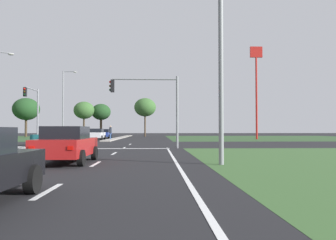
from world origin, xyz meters
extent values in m
plane|color=black|center=(0.00, 30.00, 0.00)|extent=(200.00, 200.00, 0.00)
cube|color=#2D4C28|center=(25.50, 54.50, 0.00)|extent=(35.00, 35.00, 0.01)
cube|color=gray|center=(0.00, 55.00, 0.07)|extent=(1.20, 36.00, 0.14)
cube|color=silver|center=(3.50, 5.99, 0.01)|extent=(0.14, 2.00, 0.01)
cube|color=silver|center=(3.50, 11.99, 0.01)|extent=(0.14, 2.00, 0.01)
cube|color=silver|center=(3.50, 17.99, 0.01)|extent=(0.14, 2.00, 0.01)
cube|color=silver|center=(3.50, 23.99, 0.01)|extent=(0.14, 2.00, 0.01)
cube|color=silver|center=(3.50, 29.99, 0.01)|extent=(0.14, 2.00, 0.01)
cube|color=silver|center=(6.85, 12.00, 0.01)|extent=(0.14, 24.00, 0.01)
cube|color=silver|center=(3.80, 23.00, 0.01)|extent=(6.40, 0.50, 0.01)
cube|color=silver|center=(-5.25, 24.80, 0.01)|extent=(0.70, 2.80, 0.01)
cube|color=silver|center=(-4.10, 24.80, 0.01)|extent=(0.70, 2.80, 0.01)
cube|color=silver|center=(-2.95, 24.80, 0.01)|extent=(0.70, 2.80, 0.01)
cube|color=silver|center=(-1.80, 24.80, 0.01)|extent=(0.70, 2.80, 0.01)
cube|color=silver|center=(-0.65, 24.80, 0.01)|extent=(0.70, 2.80, 0.01)
cube|color=#19565B|center=(-2.69, 28.08, 0.65)|extent=(4.49, 1.73, 0.66)
cube|color=black|center=(-2.84, 28.08, 1.24)|extent=(2.06, 1.52, 0.52)
cube|color=red|center=(-4.95, 28.74, 0.72)|extent=(0.04, 0.20, 0.14)
cube|color=red|center=(-4.95, 27.42, 0.72)|extent=(0.04, 0.20, 0.14)
cylinder|color=black|center=(-1.25, 28.95, 0.32)|extent=(0.64, 0.22, 0.64)
cylinder|color=black|center=(-1.25, 27.22, 0.32)|extent=(0.64, 0.22, 0.64)
cylinder|color=black|center=(-4.12, 28.95, 0.32)|extent=(0.64, 0.22, 0.64)
cylinder|color=black|center=(-4.12, 27.22, 0.32)|extent=(0.64, 0.22, 0.64)
cube|color=silver|center=(-2.18, 43.91, 0.68)|extent=(1.79, 4.16, 0.71)
cube|color=black|center=(-2.18, 44.06, 1.29)|extent=(1.57, 1.91, 0.52)
cube|color=red|center=(-1.50, 46.01, 0.75)|extent=(0.20, 0.04, 0.14)
cube|color=red|center=(-2.86, 46.01, 0.75)|extent=(0.20, 0.04, 0.14)
cylinder|color=black|center=(-1.28, 42.58, 0.32)|extent=(0.22, 0.64, 0.64)
cylinder|color=black|center=(-3.07, 42.58, 0.32)|extent=(0.22, 0.64, 0.64)
cylinder|color=black|center=(-1.28, 45.24, 0.32)|extent=(0.22, 0.64, 0.64)
cylinder|color=black|center=(-3.07, 45.24, 0.32)|extent=(0.22, 0.64, 0.64)
cube|color=#A31919|center=(2.18, 12.50, 0.68)|extent=(1.82, 4.25, 0.71)
cube|color=black|center=(2.18, 12.35, 1.29)|extent=(1.61, 1.95, 0.52)
cube|color=red|center=(1.49, 10.36, 0.75)|extent=(0.20, 0.04, 0.14)
cube|color=red|center=(2.88, 10.36, 0.75)|extent=(0.20, 0.04, 0.14)
cylinder|color=black|center=(1.27, 13.86, 0.32)|extent=(0.22, 0.64, 0.64)
cylinder|color=black|center=(3.10, 13.86, 0.32)|extent=(0.22, 0.64, 0.64)
cylinder|color=black|center=(1.27, 11.15, 0.32)|extent=(0.22, 0.64, 0.64)
cylinder|color=black|center=(3.10, 11.15, 0.32)|extent=(0.22, 0.64, 0.64)
cube|color=navy|center=(-2.35, 51.61, 0.65)|extent=(1.86, 4.37, 0.66)
cube|color=black|center=(-2.35, 51.76, 1.24)|extent=(1.64, 2.01, 0.52)
cube|color=red|center=(-1.64, 53.82, 0.71)|extent=(0.20, 0.04, 0.14)
cube|color=red|center=(-3.05, 53.82, 0.71)|extent=(0.20, 0.04, 0.14)
cylinder|color=black|center=(-1.41, 50.21, 0.32)|extent=(0.22, 0.64, 0.64)
cylinder|color=black|center=(-3.28, 50.21, 0.32)|extent=(0.22, 0.64, 0.64)
cylinder|color=black|center=(-1.41, 53.01, 0.32)|extent=(0.22, 0.64, 0.64)
cylinder|color=black|center=(-3.28, 53.01, 0.32)|extent=(0.22, 0.64, 0.64)
cylinder|color=black|center=(3.26, 5.70, 0.32)|extent=(0.22, 0.64, 0.64)
cylinder|color=gray|center=(-7.60, 36.60, 3.05)|extent=(0.18, 0.18, 6.10)
cylinder|color=gray|center=(-7.60, 34.73, 5.85)|extent=(0.12, 3.75, 0.12)
cube|color=black|center=(-7.60, 32.85, 5.33)|extent=(0.32, 0.26, 0.95)
sphere|color=red|center=(-7.60, 32.69, 5.63)|extent=(0.20, 0.20, 0.20)
sphere|color=#3A2405|center=(-7.60, 32.69, 5.33)|extent=(0.20, 0.20, 0.20)
sphere|color=black|center=(-7.60, 32.69, 5.03)|extent=(0.20, 0.20, 0.20)
cylinder|color=gray|center=(7.60, 23.40, 2.76)|extent=(0.18, 0.18, 5.51)
cylinder|color=gray|center=(5.13, 23.40, 5.26)|extent=(4.93, 0.12, 0.12)
cube|color=black|center=(2.67, 23.40, 4.74)|extent=(0.26, 0.32, 0.95)
sphere|color=red|center=(2.51, 23.40, 5.04)|extent=(0.20, 0.20, 0.20)
sphere|color=#3A2405|center=(2.51, 23.40, 4.74)|extent=(0.20, 0.20, 0.20)
sphere|color=black|center=(2.51, 23.40, 4.44)|extent=(0.20, 0.20, 0.20)
cylinder|color=gray|center=(8.62, 11.55, 4.71)|extent=(0.20, 0.20, 9.41)
ellipsoid|color=#B2B2A8|center=(-6.66, 27.28, 7.98)|extent=(0.56, 0.28, 0.20)
cylinder|color=gray|center=(-8.62, 50.52, 5.31)|extent=(0.20, 0.20, 10.62)
cylinder|color=gray|center=(-7.68, 50.38, 10.52)|extent=(1.90, 0.37, 0.10)
ellipsoid|color=#B2B2A8|center=(-6.74, 50.24, 10.42)|extent=(0.56, 0.28, 0.20)
cylinder|color=#335184|center=(-0.22, 43.41, 0.53)|extent=(0.16, 0.16, 0.78)
cylinder|color=#232833|center=(-0.22, 43.41, 1.32)|extent=(0.34, 0.34, 0.81)
sphere|color=tan|center=(-0.22, 43.41, 1.84)|extent=(0.23, 0.23, 0.23)
cylinder|color=red|center=(20.79, 46.28, 6.05)|extent=(0.28, 0.28, 12.09)
cube|color=red|center=(20.79, 46.28, 12.89)|extent=(1.80, 0.30, 1.60)
torus|color=yellow|center=(20.39, 46.45, 12.89)|extent=(0.96, 0.16, 0.96)
torus|color=yellow|center=(21.18, 46.45, 12.89)|extent=(0.96, 0.16, 0.96)
cylinder|color=#423323|center=(-19.43, 63.63, 2.01)|extent=(0.44, 0.44, 4.02)
ellipsoid|color=#1E421E|center=(-19.43, 63.63, 5.43)|extent=(5.11, 5.11, 4.34)
cylinder|color=#423323|center=(-8.65, 65.70, 2.10)|extent=(0.35, 0.35, 4.20)
ellipsoid|color=#38602D|center=(-8.65, 65.70, 5.34)|extent=(4.13, 4.13, 3.51)
cylinder|color=#423323|center=(-5.51, 67.46, 2.00)|extent=(0.48, 0.48, 4.01)
ellipsoid|color=#1E421E|center=(-5.51, 67.46, 5.10)|extent=(3.97, 3.97, 3.37)
cylinder|color=#423323|center=(3.78, 64.02, 2.34)|extent=(0.31, 0.31, 4.67)
ellipsoid|color=#38602D|center=(3.78, 64.02, 5.86)|extent=(4.31, 4.31, 3.66)
camera|label=1|loc=(5.99, -1.73, 1.42)|focal=35.31mm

